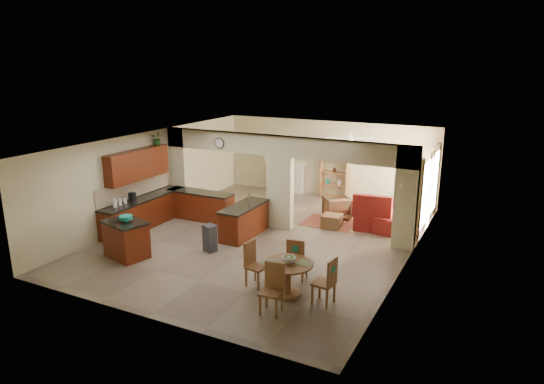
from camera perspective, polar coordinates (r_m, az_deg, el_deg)
The scene contains 39 objects.
floor at distance 13.94m, azimuth -0.89°, elevation -5.38°, with size 10.00×10.00×0.00m, color #796953.
ceiling at distance 13.21m, azimuth -0.94°, elevation 6.06°, with size 10.00×10.00×0.00m, color white.
wall_back at distance 17.97m, azimuth 6.55°, elevation 3.88°, with size 8.00×8.00×0.00m, color beige.
wall_front at distance 9.60m, azimuth -15.06°, elevation -6.76°, with size 8.00×8.00×0.00m, color beige.
wall_left at distance 15.72m, azimuth -13.94°, elevation 1.89°, with size 10.00×10.00×0.00m, color beige.
wall_right at distance 12.24m, azimuth 15.91°, elevation -2.03°, with size 10.00×10.00×0.00m, color beige.
partition_left_pier at distance 16.29m, azimuth -10.86°, elevation 2.53°, with size 0.60×0.25×2.80m, color beige.
partition_center_pier at distance 14.45m, azimuth 0.94°, elevation -0.05°, with size 0.80×0.25×2.20m, color beige.
partition_right_pier at distance 13.24m, azimuth 15.50°, elevation -0.70°, with size 0.60×0.25×2.80m, color beige.
partition_header at distance 14.14m, azimuth 0.96°, elevation 5.43°, with size 8.00×0.25×0.60m, color beige.
kitchen_counter at distance 15.32m, azimuth -12.21°, elevation -1.98°, with size 2.52×3.29×1.48m.
upper_cabinets at distance 14.91m, azimuth -15.52°, elevation 3.12°, with size 0.35×2.40×0.90m, color #411607.
peninsula at distance 13.97m, azimuth -3.30°, elevation -3.37°, with size 0.70×1.85×0.91m.
wall_clock at distance 15.00m, azimuth -6.22°, elevation 5.72°, with size 0.34×0.34×0.03m, color #4C3119.
rug at distance 15.29m, azimuth 6.79°, elevation -3.57°, with size 1.60×1.30×0.01m, color brown.
fireplace at distance 18.59m, azimuth 1.67°, elevation 1.88°, with size 1.60×0.35×1.20m.
shelving_unit at distance 17.79m, azimuth 7.35°, elevation 2.09°, with size 1.00×0.32×1.80m, color brown.
window_a at distance 14.48m, azimuth 17.54°, elevation -0.33°, with size 0.02×0.90×1.90m, color white.
window_b at distance 16.11m, azimuth 18.58°, elevation 1.13°, with size 0.02×0.90×1.90m, color white.
glazed_door at distance 15.33m, azimuth 18.04°, elevation -0.10°, with size 0.02×0.70×2.10m, color white.
drape_a_left at distance 13.91m, azimuth 16.96°, elevation -0.90°, with size 0.10×0.28×2.30m, color #441E1B.
drape_a_right at distance 15.06m, azimuth 17.79°, elevation 0.24°, with size 0.10×0.28×2.30m, color #441E1B.
drape_b_left at distance 15.54m, azimuth 18.09°, elevation 0.67°, with size 0.10×0.28×2.30m, color #441E1B.
drape_b_right at distance 16.70m, azimuth 18.76°, elevation 1.59°, with size 0.10×0.28×2.30m, color #441E1B.
ceiling_fan at distance 15.42m, azimuth 9.30°, elevation 6.28°, with size 1.00×1.00×0.10m, color white.
kitchen_island at distance 13.01m, azimuth -16.77°, elevation -5.33°, with size 1.27×1.05×0.96m.
teal_bowl at distance 12.82m, azimuth -16.81°, elevation -3.02°, with size 0.33×0.33×0.16m, color #169984.
trash_can at distance 12.97m, azimuth -7.32°, elevation -5.53°, with size 0.32×0.27×0.67m, color #2D2D2F.
dining_table at distance 10.50m, azimuth 1.82°, elevation -9.59°, with size 1.10×1.10×0.75m.
fruit_bowl at distance 10.36m, azimuth 1.99°, elevation -7.93°, with size 0.31×0.31×0.16m, color #55A222.
sofa at distance 15.33m, azimuth 15.18°, elevation -2.57°, with size 0.96×2.47×0.72m, color maroon.
chaise at distance 14.92m, azimuth 11.94°, elevation -3.40°, with size 1.12×0.92×0.45m, color maroon.
armchair at distance 15.61m, azimuth 7.65°, elevation -1.82°, with size 0.78×0.80×0.73m, color maroon.
ottoman at distance 14.80m, azimuth 7.05°, elevation -3.43°, with size 0.55×0.55×0.40m, color maroon.
plant at distance 15.51m, azimuth -13.31°, elevation 6.15°, with size 0.35×0.31×0.39m, color #1B4312.
chair_north at distance 11.16m, azimuth 2.92°, elevation -7.75°, with size 0.47×0.47×1.02m.
chair_east at distance 10.17m, azimuth 6.54°, elevation -10.22°, with size 0.46×0.46×1.02m.
chair_south at distance 9.85m, azimuth 0.09°, elevation -11.00°, with size 0.46×0.46×1.02m.
chair_west at distance 10.95m, azimuth -2.18°, elevation -8.20°, with size 0.48×0.48×1.02m.
Camera 1 is at (6.09, -11.54, 4.91)m, focal length 32.00 mm.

